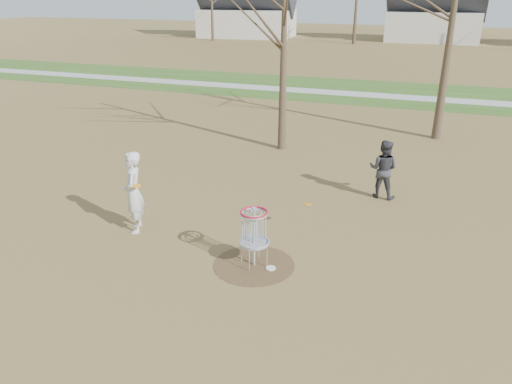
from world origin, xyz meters
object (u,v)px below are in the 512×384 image
at_px(disc_grounded, 271,268).
at_px(player_throwing, 383,169).
at_px(player_standing, 133,192).
at_px(disc_golf_basket, 254,228).

bearing_deg(disc_grounded, player_throwing, 70.64).
bearing_deg(player_throwing, player_standing, 45.38).
bearing_deg(player_throwing, disc_grounded, 77.85).
bearing_deg(disc_grounded, disc_golf_basket, 175.39).
xyz_separation_m(player_standing, disc_grounded, (3.77, -0.63, -1.01)).
bearing_deg(disc_golf_basket, player_standing, 169.95).
relative_size(player_throwing, disc_grounded, 7.82).
height_order(player_standing, disc_grounded, player_standing).
relative_size(disc_grounded, disc_golf_basket, 0.16).
bearing_deg(player_throwing, disc_golf_basket, 73.75).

